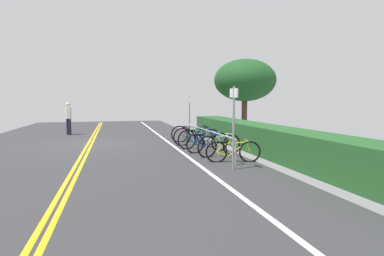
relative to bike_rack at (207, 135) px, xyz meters
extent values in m
cube|color=#353538|center=(-2.77, -4.39, -0.60)|extent=(28.87, 10.39, 0.05)
cube|color=gold|center=(-2.77, -4.47, -0.57)|extent=(25.99, 0.10, 0.00)
cube|color=gold|center=(-2.77, -4.31, -0.57)|extent=(25.99, 0.10, 0.00)
cube|color=white|center=(-2.77, -1.02, -0.57)|extent=(25.99, 0.12, 0.00)
cylinder|color=#9EA0A5|center=(-2.79, 0.00, -0.20)|extent=(0.05, 0.05, 0.75)
cylinder|color=#9EA0A5|center=(-1.40, 0.00, -0.20)|extent=(0.05, 0.05, 0.75)
cylinder|color=#9EA0A5|center=(0.00, 0.00, -0.20)|extent=(0.05, 0.05, 0.75)
cylinder|color=#9EA0A5|center=(1.40, 0.00, -0.20)|extent=(0.05, 0.05, 0.75)
cylinder|color=#9EA0A5|center=(2.79, 0.00, -0.20)|extent=(0.05, 0.05, 0.75)
cylinder|color=#9EA0A5|center=(0.00, 0.00, 0.17)|extent=(5.59, 0.04, 0.04)
torus|color=black|center=(-2.20, 0.54, -0.22)|extent=(0.15, 0.77, 0.77)
torus|color=black|center=(-2.34, -0.54, -0.22)|extent=(0.15, 0.77, 0.77)
cylinder|color=purple|center=(-2.25, 0.13, -0.13)|extent=(0.11, 0.62, 0.53)
cylinder|color=purple|center=(-2.26, 0.06, 0.10)|extent=(0.13, 0.74, 0.07)
cylinder|color=purple|center=(-2.30, -0.23, -0.15)|extent=(0.06, 0.18, 0.47)
cylinder|color=purple|center=(-2.31, -0.35, -0.30)|extent=(0.08, 0.39, 0.19)
cylinder|color=purple|center=(-2.32, -0.42, -0.07)|extent=(0.07, 0.27, 0.32)
cylinder|color=purple|center=(-2.21, 0.48, -0.05)|extent=(0.05, 0.15, 0.35)
cube|color=black|center=(-2.31, -0.30, 0.12)|extent=(0.10, 0.21, 0.05)
cylinder|color=purple|center=(-2.21, 0.43, 0.17)|extent=(0.46, 0.09, 0.03)
torus|color=black|center=(-1.40, 0.37, -0.22)|extent=(0.10, 0.77, 0.76)
torus|color=black|center=(-1.33, -0.65, -0.22)|extent=(0.10, 0.77, 0.76)
cylinder|color=#198C38|center=(-1.37, -0.01, -0.13)|extent=(0.07, 0.59, 0.52)
cylinder|color=#198C38|center=(-1.37, -0.08, 0.10)|extent=(0.08, 0.70, 0.07)
cylinder|color=#198C38|center=(-1.35, -0.36, -0.15)|extent=(0.05, 0.17, 0.47)
cylinder|color=#198C38|center=(-1.34, -0.47, -0.30)|extent=(0.06, 0.37, 0.19)
cylinder|color=#198C38|center=(-1.34, -0.54, -0.07)|extent=(0.05, 0.26, 0.32)
cylinder|color=#198C38|center=(-1.39, 0.32, -0.05)|extent=(0.04, 0.14, 0.35)
cube|color=black|center=(-1.35, -0.42, 0.11)|extent=(0.09, 0.20, 0.05)
cylinder|color=#198C38|center=(-1.39, 0.27, 0.17)|extent=(0.46, 0.06, 0.03)
torus|color=black|center=(-0.58, 0.39, -0.21)|extent=(0.18, 0.77, 0.77)
torus|color=black|center=(-0.41, -0.66, -0.21)|extent=(0.18, 0.77, 0.77)
cylinder|color=#1947B7|center=(-0.52, -0.01, -0.12)|extent=(0.13, 0.61, 0.53)
cylinder|color=#1947B7|center=(-0.51, -0.07, 0.11)|extent=(0.15, 0.72, 0.07)
cylinder|color=#1947B7|center=(-0.46, -0.36, -0.14)|extent=(0.06, 0.18, 0.48)
cylinder|color=#1947B7|center=(-0.44, -0.48, -0.30)|extent=(0.10, 0.39, 0.19)
cylinder|color=#1947B7|center=(-0.43, -0.55, -0.06)|extent=(0.08, 0.26, 0.33)
cylinder|color=#1947B7|center=(-0.57, 0.33, -0.04)|extent=(0.06, 0.14, 0.35)
cube|color=black|center=(-0.45, -0.43, 0.12)|extent=(0.11, 0.21, 0.05)
cylinder|color=#1947B7|center=(-0.57, 0.28, 0.18)|extent=(0.46, 0.10, 0.03)
torus|color=black|center=(0.34, 0.40, -0.24)|extent=(0.21, 0.71, 0.72)
torus|color=black|center=(0.57, -0.61, -0.24)|extent=(0.21, 0.71, 0.72)
cylinder|color=#1947B7|center=(0.43, 0.02, -0.16)|extent=(0.17, 0.58, 0.49)
cylinder|color=#1947B7|center=(0.44, -0.04, 0.06)|extent=(0.19, 0.70, 0.07)
cylinder|color=#1947B7|center=(0.51, -0.32, -0.18)|extent=(0.07, 0.17, 0.44)
cylinder|color=#1947B7|center=(0.53, -0.43, -0.32)|extent=(0.12, 0.37, 0.18)
cylinder|color=#1947B7|center=(0.55, -0.49, -0.10)|extent=(0.09, 0.26, 0.30)
cylinder|color=#1947B7|center=(0.35, 0.35, -0.08)|extent=(0.07, 0.14, 0.33)
cube|color=black|center=(0.52, -0.38, 0.07)|extent=(0.12, 0.21, 0.05)
cylinder|color=#1947B7|center=(0.37, 0.30, 0.12)|extent=(0.45, 0.13, 0.03)
torus|color=black|center=(1.19, 0.53, -0.23)|extent=(0.25, 0.73, 0.74)
torus|color=black|center=(1.45, -0.44, -0.23)|extent=(0.25, 0.73, 0.74)
cylinder|color=silver|center=(1.29, 0.17, -0.14)|extent=(0.18, 0.56, 0.51)
cylinder|color=silver|center=(1.30, 0.10, 0.08)|extent=(0.21, 0.67, 0.07)
cylinder|color=silver|center=(1.37, -0.16, -0.16)|extent=(0.08, 0.17, 0.46)
cylinder|color=silver|center=(1.40, -0.27, -0.31)|extent=(0.13, 0.36, 0.19)
cylinder|color=silver|center=(1.42, -0.33, -0.08)|extent=(0.10, 0.25, 0.31)
cylinder|color=silver|center=(1.20, 0.48, -0.07)|extent=(0.07, 0.14, 0.34)
cube|color=black|center=(1.39, -0.22, 0.09)|extent=(0.13, 0.21, 0.05)
cylinder|color=silver|center=(1.22, 0.43, 0.15)|extent=(0.45, 0.15, 0.03)
torus|color=black|center=(2.47, 0.60, -0.26)|extent=(0.20, 0.67, 0.67)
torus|color=black|center=(2.25, -0.39, -0.26)|extent=(0.20, 0.67, 0.67)
cylinder|color=yellow|center=(2.39, 0.23, -0.19)|extent=(0.16, 0.57, 0.46)
cylinder|color=yellow|center=(2.38, 0.16, 0.01)|extent=(0.18, 0.68, 0.07)
cylinder|color=yellow|center=(2.32, -0.11, -0.20)|extent=(0.07, 0.17, 0.41)
cylinder|color=yellow|center=(2.29, -0.22, -0.33)|extent=(0.11, 0.37, 0.17)
cylinder|color=yellow|center=(2.28, -0.29, -0.13)|extent=(0.09, 0.25, 0.29)
cylinder|color=yellow|center=(2.46, 0.55, -0.12)|extent=(0.06, 0.14, 0.30)
cube|color=black|center=(2.30, -0.18, 0.03)|extent=(0.12, 0.21, 0.05)
cylinder|color=yellow|center=(2.45, 0.50, 0.08)|extent=(0.46, 0.13, 0.03)
cylinder|color=#1E1E2D|center=(-6.60, -5.66, -0.14)|extent=(0.14, 0.14, 0.87)
cylinder|color=#1E1E2D|center=(-6.85, -5.81, -0.14)|extent=(0.14, 0.14, 0.87)
cylinder|color=silver|center=(-6.73, -5.74, 0.61)|extent=(0.32, 0.32, 0.62)
sphere|color=beige|center=(-6.73, -5.74, 1.07)|extent=(0.24, 0.24, 0.24)
cylinder|color=silver|center=(-6.55, -5.64, 0.60)|extent=(0.09, 0.09, 0.55)
cylinder|color=silver|center=(-6.90, -5.83, 0.60)|extent=(0.09, 0.09, 0.55)
cylinder|color=gray|center=(-3.74, 0.28, 0.45)|extent=(0.06, 0.06, 2.04)
cube|color=white|center=(-3.74, 0.28, 1.29)|extent=(0.36, 0.06, 0.24)
cylinder|color=gray|center=(3.30, -0.28, 0.55)|extent=(0.06, 0.06, 2.24)
cube|color=white|center=(3.30, -0.28, 1.48)|extent=(0.36, 0.10, 0.24)
cube|color=#235626|center=(1.50, 1.85, -0.09)|extent=(14.59, 1.25, 0.97)
cylinder|color=#473323|center=(-4.73, 3.68, 0.39)|extent=(0.31, 0.31, 1.93)
ellipsoid|color=#1C4C21|center=(-4.73, 3.68, 2.40)|extent=(3.38, 3.38, 2.31)
camera|label=1|loc=(10.79, -3.39, 1.29)|focal=28.28mm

